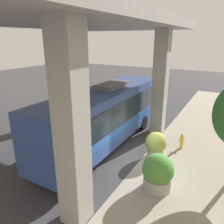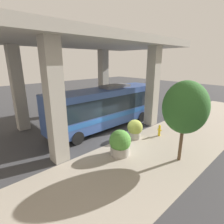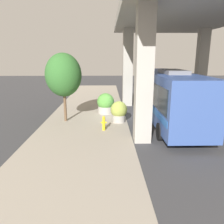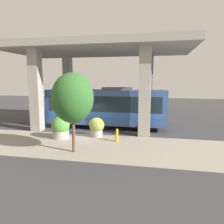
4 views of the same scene
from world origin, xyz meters
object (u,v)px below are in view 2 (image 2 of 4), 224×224
object	(u,v)px
bus	(106,105)
planter_front	(120,143)
fire_hydrant	(159,130)
planter_middle	(135,129)
street_tree_near	(185,108)

from	to	relation	value
bus	planter_front	distance (m)	5.23
fire_hydrant	planter_middle	xyz separation A→B (m)	(1.06, 1.82, 0.31)
bus	planter_middle	size ratio (longest dim) A/B	7.17
planter_front	street_tree_near	xyz separation A→B (m)	(-2.93, -2.23, 2.54)
fire_hydrant	planter_middle	world-z (taller)	planter_middle
fire_hydrant	street_tree_near	world-z (taller)	street_tree_near
fire_hydrant	street_tree_near	distance (m)	4.59
bus	planter_front	xyz separation A→B (m)	(-4.37, 2.60, -1.24)
planter_front	planter_middle	distance (m)	2.78
street_tree_near	fire_hydrant	bearing A→B (deg)	-37.71
planter_front	planter_middle	size ratio (longest dim) A/B	1.11
planter_middle	street_tree_near	size ratio (longest dim) A/B	0.31
fire_hydrant	street_tree_near	size ratio (longest dim) A/B	0.20
street_tree_near	planter_middle	bearing A→B (deg)	-5.52
fire_hydrant	planter_middle	distance (m)	2.13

